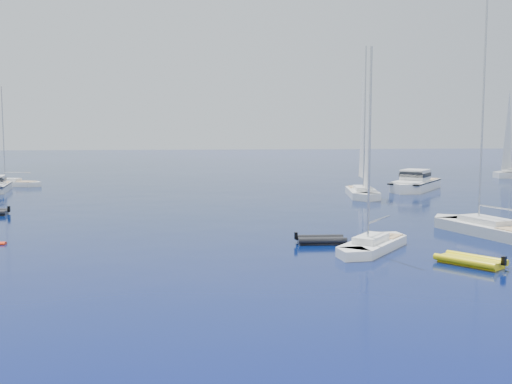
% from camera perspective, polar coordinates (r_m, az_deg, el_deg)
% --- Properties ---
extents(ground, '(400.00, 400.00, 0.00)m').
position_cam_1_polar(ground, '(25.93, 7.38, -10.41)').
color(ground, '#09125A').
rests_on(ground, ground).
extents(motor_cruiser_distant, '(10.32, 12.00, 3.20)m').
position_cam_1_polar(motor_cruiser_distant, '(75.02, 14.79, 0.16)').
color(motor_cruiser_distant, white).
rests_on(motor_cruiser_distant, ground).
extents(sailboat_fore, '(7.09, 8.01, 12.52)m').
position_cam_1_polar(sailboat_fore, '(37.31, 11.03, -5.43)').
color(sailboat_fore, white).
rests_on(sailboat_fore, ground).
extents(sailboat_mid_r, '(6.16, 12.04, 17.13)m').
position_cam_1_polar(sailboat_mid_r, '(44.88, 21.36, -3.81)').
color(sailboat_mid_r, silver).
rests_on(sailboat_mid_r, ground).
extents(sailboat_sails_r, '(4.81, 11.70, 16.70)m').
position_cam_1_polar(sailboat_sails_r, '(67.04, 10.03, -0.40)').
color(sailboat_sails_r, white).
rests_on(sailboat_sails_r, ground).
extents(sailboat_far_l, '(9.33, 5.20, 13.32)m').
position_cam_1_polar(sailboat_far_l, '(84.46, -22.18, 0.54)').
color(sailboat_far_l, silver).
rests_on(sailboat_far_l, ground).
extents(tender_yellow, '(3.80, 4.17, 0.95)m').
position_cam_1_polar(tender_yellow, '(34.69, 19.66, -6.53)').
color(tender_yellow, yellow).
rests_on(tender_yellow, ground).
extents(tender_grey_near, '(3.34, 1.97, 0.95)m').
position_cam_1_polar(tender_grey_near, '(38.95, 6.19, -4.87)').
color(tender_grey_near, black).
rests_on(tender_grey_near, ground).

